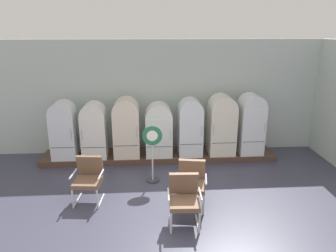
{
  "coord_description": "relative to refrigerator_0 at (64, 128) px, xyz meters",
  "views": [
    {
      "loc": [
        -0.31,
        -5.26,
        3.54
      ],
      "look_at": [
        0.23,
        2.75,
        1.02
      ],
      "focal_mm": 34.12,
      "sensor_mm": 36.0,
      "label": 1
    }
  ],
  "objects": [
    {
      "name": "refrigerator_2",
      "position": [
        1.64,
        0.03,
        0.03
      ],
      "size": [
        0.69,
        0.7,
        1.6
      ],
      "color": "beige",
      "rests_on": "display_plinth"
    },
    {
      "name": "display_plinth",
      "position": [
        2.52,
        0.13,
        -0.9
      ],
      "size": [
        6.38,
        0.95,
        0.15
      ],
      "primitive_type": "cube",
      "color": "#4C362A",
      "rests_on": "ground"
    },
    {
      "name": "back_wall",
      "position": [
        2.52,
        0.77,
        0.65
      ],
      "size": [
        11.76,
        0.12,
        3.2
      ],
      "color": "silver",
      "rests_on": "ground"
    },
    {
      "name": "armchair_center",
      "position": [
        2.85,
        -2.97,
        -0.44
      ],
      "size": [
        0.63,
        0.65,
        0.95
      ],
      "color": "silver",
      "rests_on": "ground"
    },
    {
      "name": "refrigerator_6",
      "position": [
        5.04,
        0.04,
        0.06
      ],
      "size": [
        0.64,
        0.71,
        1.65
      ],
      "color": "white",
      "rests_on": "display_plinth"
    },
    {
      "name": "refrigerator_3",
      "position": [
        2.51,
        0.01,
        -0.06
      ],
      "size": [
        0.71,
        0.64,
        1.45
      ],
      "color": "white",
      "rests_on": "display_plinth"
    },
    {
      "name": "armchair_right",
      "position": [
        3.08,
        -2.36,
        -0.44
      ],
      "size": [
        0.68,
        0.71,
        0.95
      ],
      "color": "silver",
      "rests_on": "ground"
    },
    {
      "name": "ground",
      "position": [
        2.52,
        -2.89,
        -1.0
      ],
      "size": [
        12.0,
        10.0,
        0.05
      ],
      "primitive_type": "cube",
      "color": "#3B3B4E"
    },
    {
      "name": "armchair_left",
      "position": [
        0.96,
        -2.02,
        -0.44
      ],
      "size": [
        0.66,
        0.68,
        0.95
      ],
      "color": "silver",
      "rests_on": "ground"
    },
    {
      "name": "refrigerator_5",
      "position": [
        4.23,
        0.05,
        0.05
      ],
      "size": [
        0.71,
        0.72,
        1.64
      ],
      "color": "silver",
      "rests_on": "display_plinth"
    },
    {
      "name": "sign_stand",
      "position": [
        2.31,
        -1.26,
        -0.29
      ],
      "size": [
        0.46,
        0.32,
        1.38
      ],
      "color": "#2D2D30",
      "rests_on": "ground"
    },
    {
      "name": "refrigerator_4",
      "position": [
        3.36,
        0.01,
        0.01
      ],
      "size": [
        0.64,
        0.65,
        1.56
      ],
      "color": "white",
      "rests_on": "display_plinth"
    },
    {
      "name": "refrigerator_0",
      "position": [
        0.0,
        0.0,
        0.0
      ],
      "size": [
        0.64,
        0.63,
        1.55
      ],
      "color": "silver",
      "rests_on": "display_plinth"
    },
    {
      "name": "refrigerator_1",
      "position": [
        0.79,
        0.01,
        -0.03
      ],
      "size": [
        0.65,
        0.64,
        1.49
      ],
      "color": "white",
      "rests_on": "display_plinth"
    }
  ]
}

